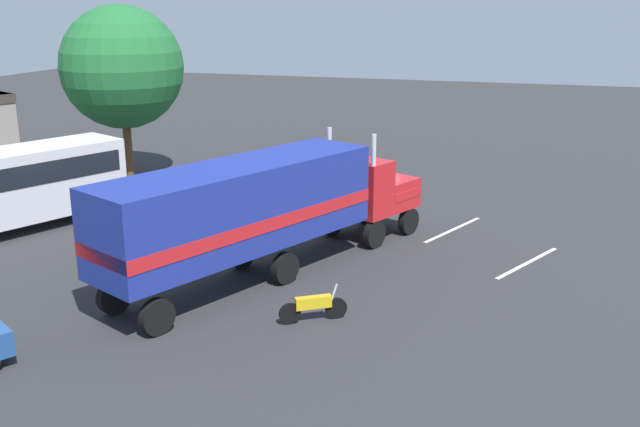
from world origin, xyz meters
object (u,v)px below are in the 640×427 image
object	(u,v)px
tree_left	(122,67)
semi_truck	(264,206)
motorcycle	(314,306)
person_bystander	(184,247)

from	to	relation	value
tree_left	semi_truck	bearing A→B (deg)	-132.43
semi_truck	tree_left	world-z (taller)	tree_left
semi_truck	motorcycle	size ratio (longest dim) A/B	7.67
tree_left	motorcycle	bearing A→B (deg)	-133.56
person_bystander	semi_truck	bearing A→B (deg)	-79.06
semi_truck	person_bystander	bearing A→B (deg)	100.94
motorcycle	tree_left	xyz separation A→B (m)	(14.50, 15.25, 5.43)
semi_truck	person_bystander	world-z (taller)	semi_truck
semi_truck	person_bystander	size ratio (longest dim) A/B	8.54
semi_truck	person_bystander	distance (m)	3.33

